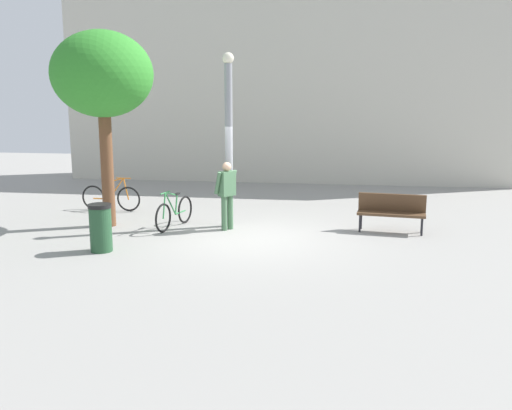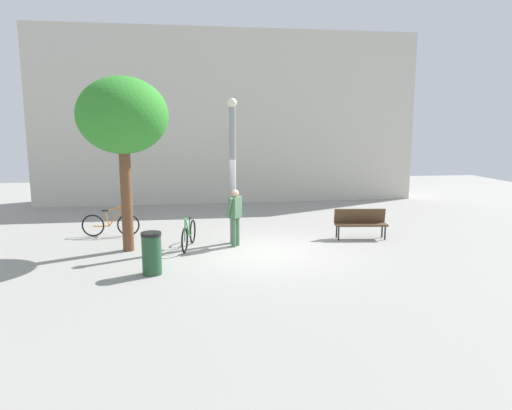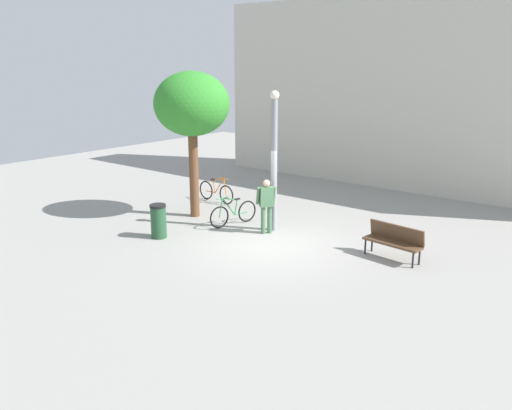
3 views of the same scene
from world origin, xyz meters
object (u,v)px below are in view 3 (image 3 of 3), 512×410
park_bench (394,239)px  trash_bin (158,221)px  lamppost (274,158)px  bicycle_green (233,213)px  person_by_lamppost (266,203)px  bicycle_orange (216,192)px  plaza_tree (192,105)px

park_bench → trash_bin: (-6.20, -2.72, -0.03)m
lamppost → bicycle_green: lamppost is taller
person_by_lamppost → trash_bin: size_ratio=1.64×
bicycle_green → person_by_lamppost: bearing=-0.7°
park_bench → bicycle_green: 5.33m
lamppost → bicycle_orange: (-3.75, 1.44, -1.89)m
person_by_lamppost → park_bench: person_by_lamppost is taller
lamppost → bicycle_green: bearing=-163.9°
bicycle_green → lamppost: bearing=16.1°
person_by_lamppost → bicycle_green: 1.47m
person_by_lamppost → bicycle_orange: 4.24m
park_bench → plaza_tree: 7.69m
park_bench → bicycle_orange: size_ratio=0.91×
bicycle_green → bicycle_orange: (-2.43, 1.82, 0.00)m
person_by_lamppost → plaza_tree: 4.09m
lamppost → park_bench: size_ratio=2.59×
plaza_tree → bicycle_green: bearing=1.3°
person_by_lamppost → park_bench: bearing=5.7°
park_bench → plaza_tree: plaza_tree is taller
bicycle_green → park_bench: bearing=4.1°
lamppost → bicycle_green: (-1.33, -0.38, -1.89)m
person_by_lamppost → plaza_tree: bearing=-179.6°
bicycle_orange → trash_bin: 4.44m
park_bench → bicycle_orange: bearing=169.4°
park_bench → lamppost: bearing=180.0°
park_bench → trash_bin: 6.77m
lamppost → trash_bin: (-2.22, -2.72, -1.76)m
park_bench → bicycle_orange: bicycle_orange is taller
park_bench → bicycle_orange: 7.87m
plaza_tree → bicycle_orange: size_ratio=2.65×
bicycle_orange → bicycle_green: bearing=-36.9°
lamppost → bicycle_green: 2.34m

